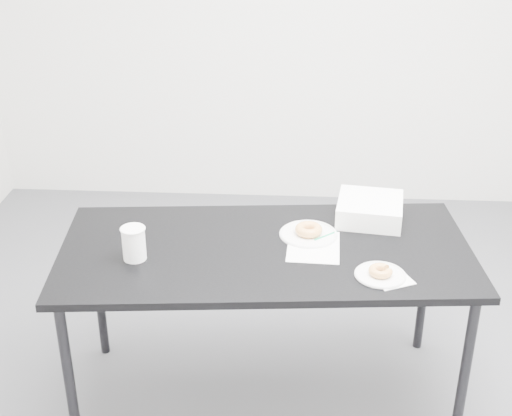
# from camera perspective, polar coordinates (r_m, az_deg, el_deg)

# --- Properties ---
(floor) EXTENTS (4.00, 4.00, 0.00)m
(floor) POSITION_cam_1_polar(r_m,az_deg,el_deg) (3.55, 0.78, -12.97)
(floor) COLOR #4E4F53
(floor) RESTS_ON ground
(wall_back) EXTENTS (4.00, 0.02, 2.70)m
(wall_back) POSITION_cam_1_polar(r_m,az_deg,el_deg) (4.83, 2.05, 15.63)
(wall_back) COLOR silver
(wall_back) RESTS_ON floor
(table) EXTENTS (1.78, 0.95, 0.78)m
(table) POSITION_cam_1_polar(r_m,az_deg,el_deg) (3.01, 0.77, -4.18)
(table) COLOR black
(table) RESTS_ON floor
(scorecard) EXTENTS (0.23, 0.28, 0.00)m
(scorecard) POSITION_cam_1_polar(r_m,az_deg,el_deg) (3.00, 4.62, -3.09)
(scorecard) COLOR white
(scorecard) RESTS_ON table
(logo_patch) EXTENTS (0.05, 0.05, 0.00)m
(logo_patch) POSITION_cam_1_polar(r_m,az_deg,el_deg) (3.08, 5.93, -2.20)
(logo_patch) COLOR green
(logo_patch) RESTS_ON scorecard
(pen) EXTENTS (0.10, 0.09, 0.01)m
(pen) POSITION_cam_1_polar(r_m,az_deg,el_deg) (3.07, 5.59, -2.24)
(pen) COLOR #0D995E
(pen) RESTS_ON scorecard
(napkin) EXTENTS (0.18, 0.18, 0.00)m
(napkin) POSITION_cam_1_polar(r_m,az_deg,el_deg) (2.82, 10.78, -5.55)
(napkin) COLOR white
(napkin) RESTS_ON table
(plate_near) EXTENTS (0.20, 0.20, 0.01)m
(plate_near) POSITION_cam_1_polar(r_m,az_deg,el_deg) (2.83, 9.91, -5.29)
(plate_near) COLOR silver
(plate_near) RESTS_ON napkin
(donut_near) EXTENTS (0.12, 0.12, 0.03)m
(donut_near) POSITION_cam_1_polar(r_m,az_deg,el_deg) (2.82, 9.94, -4.98)
(donut_near) COLOR #E49848
(donut_near) RESTS_ON plate_near
(plate_far) EXTENTS (0.25, 0.25, 0.01)m
(plate_far) POSITION_cam_1_polar(r_m,az_deg,el_deg) (3.08, 4.22, -2.11)
(plate_far) COLOR silver
(plate_far) RESTS_ON table
(donut_far) EXTENTS (0.14, 0.14, 0.04)m
(donut_far) POSITION_cam_1_polar(r_m,az_deg,el_deg) (3.07, 4.24, -1.73)
(donut_far) COLOR #E49848
(donut_far) RESTS_ON plate_far
(coffee_cup) EXTENTS (0.09, 0.09, 0.14)m
(coffee_cup) POSITION_cam_1_polar(r_m,az_deg,el_deg) (2.91, -9.74, -2.81)
(coffee_cup) COLOR white
(coffee_cup) RESTS_ON table
(cup_lid) EXTENTS (0.09, 0.09, 0.01)m
(cup_lid) POSITION_cam_1_polar(r_m,az_deg,el_deg) (3.29, 7.37, -0.29)
(cup_lid) COLOR white
(cup_lid) RESTS_ON table
(bakery_box) EXTENTS (0.32, 0.32, 0.09)m
(bakery_box) POSITION_cam_1_polar(r_m,az_deg,el_deg) (3.23, 9.09, -0.12)
(bakery_box) COLOR white
(bakery_box) RESTS_ON table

